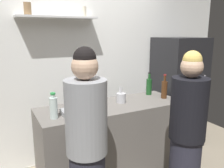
# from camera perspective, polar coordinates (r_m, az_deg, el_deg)

# --- Properties ---
(back_wall_assembly) EXTENTS (4.80, 0.32, 2.60)m
(back_wall_assembly) POSITION_cam_1_polar(r_m,az_deg,el_deg) (3.22, -8.12, 4.68)
(back_wall_assembly) COLOR white
(back_wall_assembly) RESTS_ON ground
(refrigerator) EXTENTS (0.66, 0.64, 1.66)m
(refrigerator) POSITION_cam_1_polar(r_m,az_deg,el_deg) (3.73, 15.73, -1.99)
(refrigerator) COLOR black
(refrigerator) RESTS_ON ground
(counter) EXTENTS (1.71, 0.62, 0.91)m
(counter) POSITION_cam_1_polar(r_m,az_deg,el_deg) (2.90, 0.00, -13.75)
(counter) COLOR #66605B
(counter) RESTS_ON ground
(baking_pan) EXTENTS (0.34, 0.24, 0.05)m
(baking_pan) POSITION_cam_1_polar(r_m,az_deg,el_deg) (2.46, -8.11, -6.67)
(baking_pan) COLOR gray
(baking_pan) RESTS_ON counter
(utensil_holder) EXTENTS (0.11, 0.11, 0.20)m
(utensil_holder) POSITION_cam_1_polar(r_m,az_deg,el_deg) (2.81, 2.23, -3.36)
(utensil_holder) COLOR #B2B2B7
(utensil_holder) RESTS_ON counter
(wine_bottle_amber_glass) EXTENTS (0.07, 0.07, 0.31)m
(wine_bottle_amber_glass) POSITION_cam_1_polar(r_m,az_deg,el_deg) (3.04, 12.61, -1.22)
(wine_bottle_amber_glass) COLOR #472814
(wine_bottle_amber_glass) RESTS_ON counter
(wine_bottle_green_glass) EXTENTS (0.08, 0.08, 0.30)m
(wine_bottle_green_glass) POSITION_cam_1_polar(r_m,az_deg,el_deg) (3.18, 9.01, -0.49)
(wine_bottle_green_glass) COLOR #19471E
(wine_bottle_green_glass) RESTS_ON counter
(wine_bottle_dark_glass) EXTENTS (0.07, 0.07, 0.30)m
(wine_bottle_dark_glass) POSITION_cam_1_polar(r_m,az_deg,el_deg) (2.68, -9.71, -3.10)
(wine_bottle_dark_glass) COLOR black
(wine_bottle_dark_glass) RESTS_ON counter
(water_bottle_plastic) EXTENTS (0.08, 0.08, 0.26)m
(water_bottle_plastic) POSITION_cam_1_polar(r_m,az_deg,el_deg) (2.35, -14.05, -5.49)
(water_bottle_plastic) COLOR silver
(water_bottle_plastic) RESTS_ON counter
(person_blonde) EXTENTS (0.34, 0.34, 1.58)m
(person_blonde) POSITION_cam_1_polar(r_m,az_deg,el_deg) (2.41, 17.75, -11.70)
(person_blonde) COLOR #262633
(person_blonde) RESTS_ON ground
(person_grey_hoodie) EXTENTS (0.34, 0.34, 1.64)m
(person_grey_hoodie) POSITION_cam_1_polar(r_m,az_deg,el_deg) (2.00, -6.12, -15.25)
(person_grey_hoodie) COLOR #262633
(person_grey_hoodie) RESTS_ON ground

